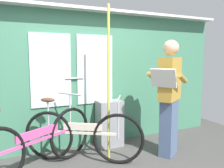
% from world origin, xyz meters
% --- Properties ---
extents(train_door_wall, '(5.03, 0.28, 2.19)m').
position_xyz_m(train_door_wall, '(-0.01, 1.14, 1.14)').
color(train_door_wall, '#427F60').
rests_on(train_door_wall, ground_plane).
extents(bicycle_near_door, '(1.59, 0.97, 0.94)m').
position_xyz_m(bicycle_near_door, '(-0.84, 0.46, 0.39)').
color(bicycle_near_door, black).
rests_on(bicycle_near_door, ground_plane).
extents(bicycle_leaning_behind, '(1.45, 0.93, 0.91)m').
position_xyz_m(bicycle_leaning_behind, '(-0.24, 0.56, 0.37)').
color(bicycle_leaning_behind, black).
rests_on(bicycle_leaning_behind, ground_plane).
extents(passenger_reading_newspaper, '(0.63, 0.58, 1.69)m').
position_xyz_m(passenger_reading_newspaper, '(0.98, 0.25, 0.89)').
color(passenger_reading_newspaper, slate).
rests_on(passenger_reading_newspaper, ground_plane).
extents(trash_bin_by_wall, '(0.40, 0.28, 0.75)m').
position_xyz_m(trash_bin_by_wall, '(0.33, 0.93, 0.37)').
color(trash_bin_by_wall, gray).
rests_on(trash_bin_by_wall, ground_plane).
extents(handrail_pole, '(0.04, 0.04, 2.15)m').
position_xyz_m(handrail_pole, '(0.12, 0.49, 1.07)').
color(handrail_pole, '#C6C14C').
rests_on(handrail_pole, ground_plane).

